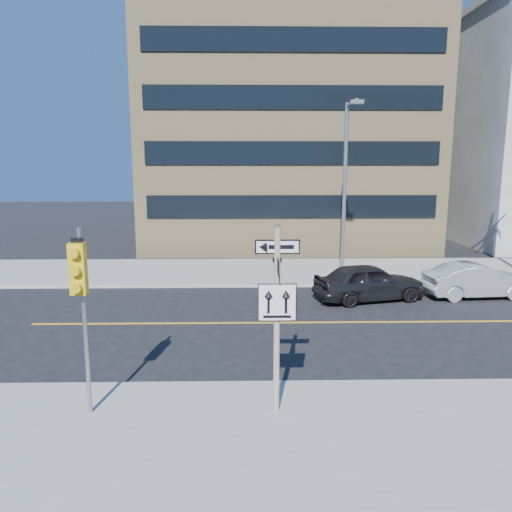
{
  "coord_description": "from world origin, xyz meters",
  "views": [
    {
      "loc": [
        -0.64,
        -12.51,
        5.42
      ],
      "look_at": [
        -0.31,
        4.0,
        2.35
      ],
      "focal_mm": 35.0,
      "sensor_mm": 36.0,
      "label": 1
    }
  ],
  "objects_px": {
    "sign_pole": "(277,309)",
    "parked_car_b": "(477,281)",
    "streetlight_a": "(346,178)",
    "traffic_signal": "(80,284)",
    "parked_car_a": "(369,282)"
  },
  "relations": [
    {
      "from": "sign_pole",
      "to": "parked_car_a",
      "type": "height_order",
      "value": "sign_pole"
    },
    {
      "from": "parked_car_b",
      "to": "streetlight_a",
      "type": "bearing_deg",
      "value": 48.89
    },
    {
      "from": "traffic_signal",
      "to": "streetlight_a",
      "type": "bearing_deg",
      "value": 59.2
    },
    {
      "from": "traffic_signal",
      "to": "streetlight_a",
      "type": "distance_m",
      "value": 15.72
    },
    {
      "from": "parked_car_a",
      "to": "parked_car_b",
      "type": "xyz_separation_m",
      "value": [
        4.55,
        0.34,
        -0.05
      ]
    },
    {
      "from": "sign_pole",
      "to": "parked_car_a",
      "type": "relative_size",
      "value": 0.92
    },
    {
      "from": "streetlight_a",
      "to": "parked_car_a",
      "type": "bearing_deg",
      "value": -85.94
    },
    {
      "from": "sign_pole",
      "to": "parked_car_b",
      "type": "relative_size",
      "value": 0.95
    },
    {
      "from": "sign_pole",
      "to": "parked_car_b",
      "type": "bearing_deg",
      "value": 47.64
    },
    {
      "from": "traffic_signal",
      "to": "parked_car_b",
      "type": "distance_m",
      "value": 16.33
    },
    {
      "from": "sign_pole",
      "to": "parked_car_b",
      "type": "xyz_separation_m",
      "value": [
        8.83,
        9.68,
        -1.73
      ]
    },
    {
      "from": "parked_car_a",
      "to": "streetlight_a",
      "type": "height_order",
      "value": "streetlight_a"
    },
    {
      "from": "sign_pole",
      "to": "parked_car_a",
      "type": "distance_m",
      "value": 10.42
    },
    {
      "from": "traffic_signal",
      "to": "parked_car_b",
      "type": "height_order",
      "value": "traffic_signal"
    },
    {
      "from": "traffic_signal",
      "to": "streetlight_a",
      "type": "height_order",
      "value": "streetlight_a"
    }
  ]
}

